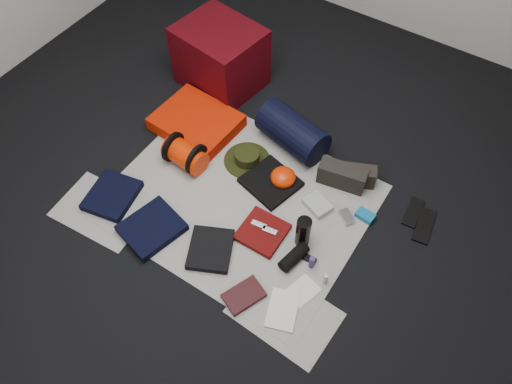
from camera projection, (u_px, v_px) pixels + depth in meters
The scene contains 37 objects.
floor at pixel (239, 201), 3.28m from camera, with size 4.50×4.50×0.02m, color black.
newspaper_mat at pixel (239, 200), 3.27m from camera, with size 1.60×1.30×0.01m, color #B6B2A8.
newspaper_sheet_front_left at pixel (102, 210), 3.22m from camera, with size 0.58×0.40×0.00m, color #B6B2A8.
newspaper_sheet_front_right at pixel (285, 313), 2.82m from camera, with size 0.58×0.40×0.00m, color #B6B2A8.
red_cabinet at pixel (220, 57), 3.72m from camera, with size 0.58×0.49×0.49m, color #47050B.
sleeping_pad at pixel (197, 122), 3.59m from camera, with size 0.56×0.46×0.10m, color red.
stuff_sack at pixel (185, 155), 3.37m from camera, with size 0.17×0.17×0.29m, color red.
sack_strap_left at pixel (173, 147), 3.39m from camera, with size 0.22×0.22×0.03m, color black.
sack_strap_right at pixel (197, 159), 3.32m from camera, with size 0.22×0.22×0.03m, color black.
navy_duffel at pixel (293, 132), 3.44m from camera, with size 0.26×0.26×0.49m, color black.
boonie_brim at pixel (247, 160), 3.45m from camera, with size 0.32×0.32×0.01m, color black.
boonie_crown at pixel (247, 156), 3.42m from camera, with size 0.17×0.17×0.07m, color black.
hiking_boot_left at pixel (342, 176), 3.28m from camera, with size 0.32×0.12×0.16m, color black.
hiking_boot_right at pixel (354, 175), 3.30m from camera, with size 0.28×0.10×0.14m, color black.
flip_flop_left at pixel (413, 212), 3.21m from camera, with size 0.09×0.23×0.01m, color black.
flip_flop_right at pixel (424, 226), 3.15m from camera, with size 0.10×0.26×0.01m, color black.
trousers_navy_a at pixel (112, 195), 3.25m from camera, with size 0.29×0.33×0.05m, color black.
trousers_navy_b at pixel (152, 228), 3.11m from camera, with size 0.31×0.35×0.05m, color black.
trousers_charcoal at pixel (210, 249), 3.03m from camera, with size 0.26×0.29×0.05m, color black.
black_tshirt at pixel (271, 182), 3.33m from camera, with size 0.33×0.31×0.03m, color black.
red_shirt at pixel (262, 232), 3.10m from camera, with size 0.27×0.27×0.04m, color #550A09.
orange_stuff_sack at pixel (283, 177), 3.30m from camera, with size 0.17×0.17×0.11m, color red.
first_aid_pouch at pixel (318, 205), 3.22m from camera, with size 0.17×0.13×0.04m, color #98A098.
water_bottle at pixel (303, 232), 2.99m from camera, with size 0.09×0.09×0.23m, color black.
speaker at pixel (294, 257), 2.98m from camera, with size 0.08×0.08×0.20m, color black.
compact_camera at pixel (346, 217), 3.16m from camera, with size 0.10×0.06×0.04m, color #BABABF.
cyan_case at pixel (365, 215), 3.17m from camera, with size 0.12×0.07×0.04m, color #0F6695.
toiletry_purple at pixel (312, 262), 2.95m from camera, with size 0.03×0.03×0.10m, color #371F65.
toiletry_clear at pixel (326, 279), 2.90m from camera, with size 0.03×0.03×0.08m, color #A4A8A4.
paperback_book at pixel (244, 295), 2.86m from camera, with size 0.15×0.23×0.03m, color black.
map_booklet at pixel (283, 310), 2.82m from camera, with size 0.16×0.24×0.01m, color silver.
map_printout at pixel (303, 291), 2.90m from camera, with size 0.14×0.18×0.01m, color silver.
sunglasses at pixel (309, 259), 3.01m from camera, with size 0.09×0.04×0.02m, color black.
key_cluster at pixel (108, 213), 3.20m from camera, with size 0.07×0.07×0.01m, color #BABABF.
tape_roll at pixel (276, 177), 3.31m from camera, with size 0.05×0.05×0.04m, color silver.
energy_bar_a at pixel (259, 225), 3.11m from camera, with size 0.10×0.04×0.01m, color #BABABF.
energy_bar_b at pixel (270, 231), 3.08m from camera, with size 0.10×0.04×0.01m, color #BABABF.
Camera 1 is at (1.09, -1.48, 2.71)m, focal length 35.00 mm.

